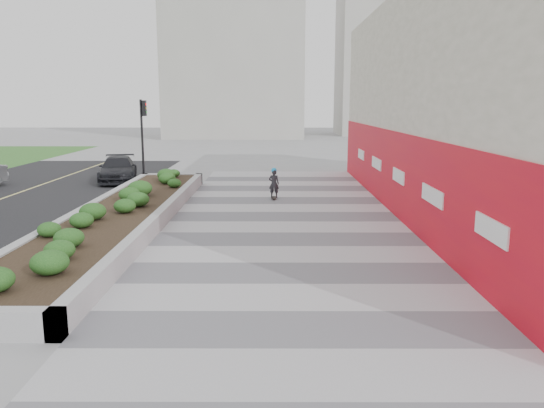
{
  "coord_description": "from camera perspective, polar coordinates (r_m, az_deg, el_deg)",
  "views": [
    {
      "loc": [
        -0.43,
        -10.34,
        3.99
      ],
      "look_at": [
        -0.47,
        4.86,
        1.1
      ],
      "focal_mm": 35.0,
      "sensor_mm": 36.0,
      "label": 1
    }
  ],
  "objects": [
    {
      "name": "manhole_cover",
      "position": [
        13.96,
        3.98,
        -5.86
      ],
      "size": [
        0.44,
        0.44,
        0.01
      ],
      "primitive_type": "cylinder",
      "color": "#595654",
      "rests_on": "ground"
    },
    {
      "name": "distant_bldg_north_l",
      "position": [
        65.78,
        -3.98,
        15.97
      ],
      "size": [
        16.0,
        12.0,
        20.0
      ],
      "primitive_type": "cube",
      "color": "#ADAAA3",
      "rests_on": "ground"
    },
    {
      "name": "ground",
      "position": [
        11.09,
        2.39,
        -10.32
      ],
      "size": [
        160.0,
        160.0,
        0.0
      ],
      "primitive_type": "plane",
      "color": "gray",
      "rests_on": "ground"
    },
    {
      "name": "building",
      "position": [
        20.69,
        21.47,
        9.99
      ],
      "size": [
        6.04,
        24.08,
        8.0
      ],
      "color": "#BAB39F",
      "rests_on": "ground"
    },
    {
      "name": "walkway",
      "position": [
        13.93,
        1.91,
        -5.86
      ],
      "size": [
        8.0,
        36.0,
        0.01
      ],
      "primitive_type": "cube",
      "color": "#A8A8AD",
      "rests_on": "ground"
    },
    {
      "name": "skateboarder",
      "position": [
        22.33,
        0.21,
        2.24
      ],
      "size": [
        0.45,
        0.73,
        1.34
      ],
      "rotation": [
        0.0,
        0.0,
        -0.03
      ],
      "color": "beige",
      "rests_on": "ground"
    },
    {
      "name": "traffic_signal_near",
      "position": [
        28.69,
        -13.69,
        8.0
      ],
      "size": [
        0.33,
        0.28,
        4.2
      ],
      "color": "black",
      "rests_on": "ground"
    },
    {
      "name": "planter",
      "position": [
        18.42,
        -15.84,
        -0.83
      ],
      "size": [
        3.0,
        18.0,
        0.9
      ],
      "color": "#9E9EA0",
      "rests_on": "ground"
    },
    {
      "name": "car_dark",
      "position": [
        28.66,
        -16.24,
        3.62
      ],
      "size": [
        2.68,
        4.68,
        1.28
      ],
      "primitive_type": "imported",
      "rotation": [
        0.0,
        0.0,
        0.21
      ],
      "color": "black",
      "rests_on": "ground"
    },
    {
      "name": "distant_bldg_north_r",
      "position": [
        72.46,
        13.02,
        16.84
      ],
      "size": [
        14.0,
        10.0,
        24.0
      ],
      "primitive_type": "cube",
      "color": "#ADAAA3",
      "rests_on": "ground"
    }
  ]
}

